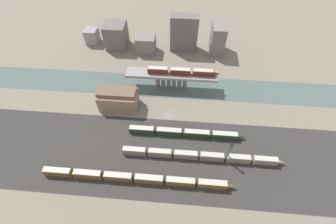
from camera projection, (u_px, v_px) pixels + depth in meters
ground_plane at (168, 115)px, 118.42m from camera, size 400.00×400.00×0.00m
railbed_yard at (164, 156)px, 103.13m from camera, size 280.00×42.00×0.01m
river_water at (171, 86)px, 132.48m from camera, size 320.00×18.78×0.01m
bridge at (171, 76)px, 126.53m from camera, size 50.96×8.00×9.94m
train_on_bridge at (183, 72)px, 123.17m from camera, size 40.01×2.81×3.57m
train_yard_near at (137, 178)px, 94.16m from camera, size 82.04×2.67×4.11m
train_yard_mid at (201, 156)px, 100.89m from camera, size 73.00×2.60×4.03m
train_yard_far at (186, 133)px, 109.09m from camera, size 57.12×2.74×3.73m
warehouse_building at (118, 99)px, 118.56m from camera, size 20.00×10.75×11.58m
signal_tower at (229, 152)px, 96.64m from camera, size 1.00×0.76×13.37m
city_block_far_left at (92, 36)px, 157.73m from camera, size 8.49×8.58×10.11m
city_block_left at (116, 36)px, 152.34m from camera, size 14.10×13.82×16.43m
city_block_center at (146, 44)px, 150.54m from camera, size 12.59×10.64×11.27m
city_block_right at (184, 33)px, 147.62m from camera, size 17.77×8.13×23.87m
city_block_far_right at (218, 39)px, 147.81m from camera, size 8.87×14.87×19.02m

